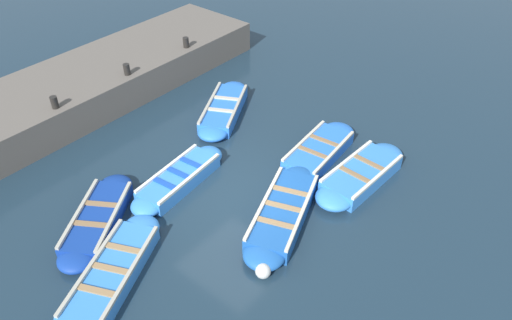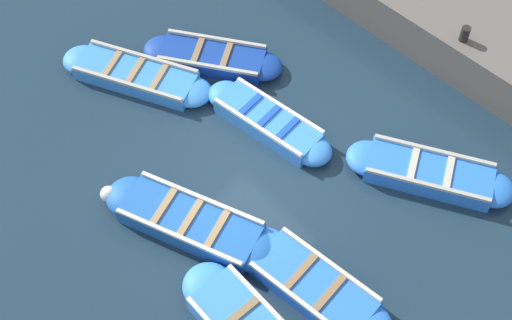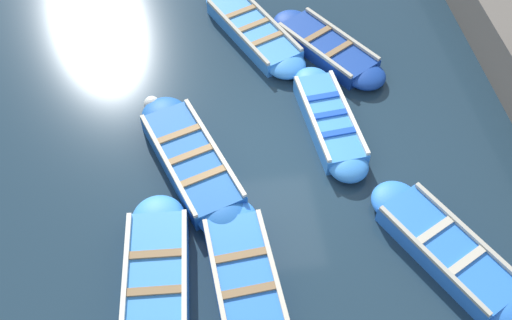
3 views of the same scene
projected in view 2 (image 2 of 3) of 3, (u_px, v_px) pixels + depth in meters
ground_plane at (240, 180)px, 14.55m from camera, size 120.00×120.00×0.00m
boat_tucked at (268, 122)px, 15.19m from camera, size 1.10×3.25×0.43m
boat_near_quay at (191, 223)px, 13.75m from camera, size 2.15×3.81×0.45m
boat_outer_left at (429, 173)px, 14.43m from camera, size 2.40×3.45×0.43m
boat_mid_row at (212, 58)px, 16.29m from camera, size 2.49×3.22×0.39m
boat_alongside at (314, 286)px, 13.00m from camera, size 1.23×3.36×0.41m
boat_drifting at (136, 75)px, 15.98m from camera, size 2.31×3.66×0.39m
quay_wall at (445, 2)px, 16.85m from camera, size 3.20×13.50×1.05m
bollard_mid_north at (465, 34)px, 15.26m from camera, size 0.20×0.20×0.35m
buoy_orange_near at (109, 194)px, 14.16m from camera, size 0.34×0.34×0.34m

